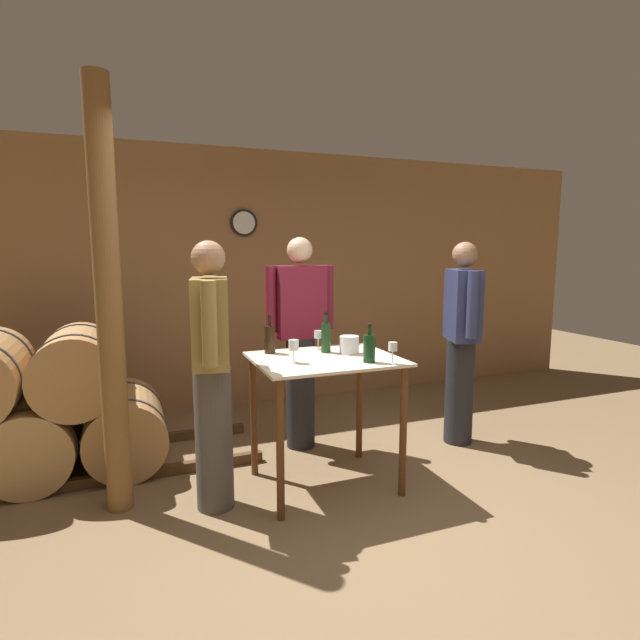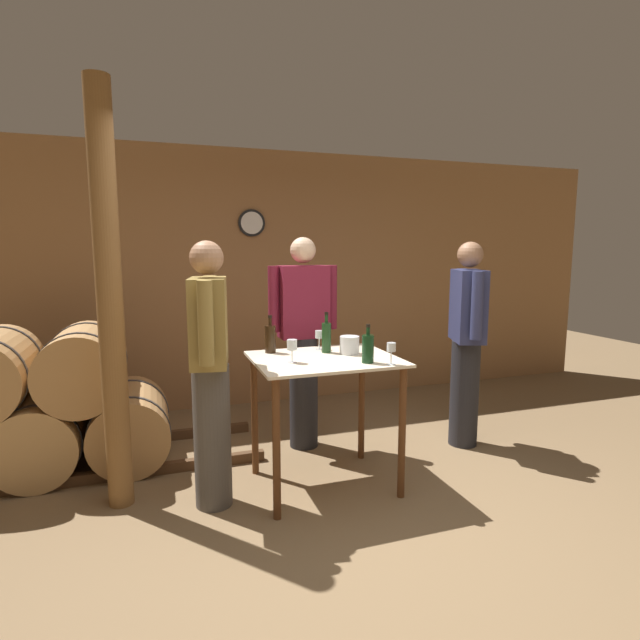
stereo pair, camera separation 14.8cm
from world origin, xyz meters
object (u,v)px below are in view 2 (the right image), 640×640
(wine_bottle_center, at_px, (368,348))
(person_visitor_with_scarf, at_px, (467,339))
(wine_glass_near_center, at_px, (319,336))
(wine_bottle_far_left, at_px, (270,338))
(wine_bottle_left, at_px, (326,337))
(wooden_post, at_px, (110,302))
(wine_glass_near_left, at_px, (292,346))
(person_host, at_px, (210,369))
(wine_glass_near_right, at_px, (391,348))
(ice_bucket, at_px, (350,345))
(person_visitor_bearded, at_px, (303,338))

(wine_bottle_center, height_order, person_visitor_with_scarf, person_visitor_with_scarf)
(wine_bottle_center, relative_size, wine_glass_near_center, 1.80)
(wine_bottle_far_left, relative_size, wine_bottle_left, 0.93)
(wooden_post, relative_size, wine_bottle_left, 9.12)
(wooden_post, height_order, wine_bottle_far_left, wooden_post)
(wine_bottle_left, height_order, person_visitor_with_scarf, person_visitor_with_scarf)
(wine_bottle_center, distance_m, wine_glass_near_center, 0.54)
(wine_bottle_center, bearing_deg, person_visitor_with_scarf, 25.74)
(wine_glass_near_left, bearing_deg, wine_bottle_left, 35.69)
(wine_bottle_far_left, xyz_separation_m, wine_glass_near_left, (0.06, -0.36, 0.01))
(wine_bottle_center, distance_m, wine_glass_near_left, 0.50)
(wine_bottle_far_left, height_order, person_host, person_host)
(wooden_post, height_order, wine_glass_near_center, wooden_post)
(person_host, bearing_deg, wine_glass_near_right, -15.48)
(wine_glass_near_left, xyz_separation_m, ice_bucket, (0.46, 0.13, -0.05))
(wine_bottle_center, bearing_deg, person_visitor_bearded, 98.86)
(ice_bucket, bearing_deg, wine_glass_near_right, -72.00)
(person_host, bearing_deg, wine_bottle_left, 12.37)
(wine_bottle_center, bearing_deg, wooden_post, 165.25)
(wine_glass_near_left, relative_size, wine_glass_near_right, 1.06)
(wine_bottle_far_left, bearing_deg, wine_bottle_left, -17.90)
(wine_glass_near_center, bearing_deg, ice_bucket, -54.74)
(wooden_post, xyz_separation_m, wine_glass_near_center, (1.42, 0.10, -0.31))
(wine_bottle_center, height_order, wine_glass_near_center, wine_bottle_center)
(wine_bottle_far_left, height_order, person_visitor_bearded, person_visitor_bearded)
(wine_glass_near_center, distance_m, wine_glass_near_right, 0.68)
(wine_bottle_center, bearing_deg, wine_glass_near_right, -39.93)
(wine_bottle_left, xyz_separation_m, wine_glass_near_center, (-0.02, 0.12, -0.01))
(ice_bucket, bearing_deg, person_visitor_with_scarf, 12.64)
(wine_bottle_far_left, relative_size, person_visitor_with_scarf, 0.16)
(person_host, relative_size, person_visitor_with_scarf, 1.00)
(wooden_post, distance_m, person_visitor_bearded, 1.59)
(ice_bucket, bearing_deg, wooden_post, 175.65)
(wine_bottle_left, height_order, person_visitor_bearded, person_visitor_bearded)
(wine_bottle_left, height_order, person_host, person_host)
(wine_bottle_center, xyz_separation_m, wine_glass_near_center, (-0.16, 0.52, 0.01))
(wine_bottle_far_left, xyz_separation_m, wine_bottle_center, (0.54, -0.52, -0.01))
(wine_bottle_far_left, distance_m, wine_bottle_left, 0.41)
(wine_glass_near_center, bearing_deg, wine_glass_near_left, -131.20)
(ice_bucket, distance_m, person_visitor_bearded, 0.69)
(wine_bottle_far_left, xyz_separation_m, wine_glass_near_center, (0.37, -0.00, -0.00))
(wine_bottle_far_left, bearing_deg, person_visitor_bearded, 49.20)
(wine_glass_near_center, relative_size, ice_bucket, 1.03)
(wooden_post, bearing_deg, person_visitor_with_scarf, 2.98)
(wine_glass_near_left, height_order, wine_glass_near_right, wine_glass_near_left)
(wine_bottle_left, xyz_separation_m, person_host, (-0.85, -0.19, -0.13))
(wine_bottle_far_left, relative_size, person_visitor_bearded, 0.16)
(wine_glass_near_center, relative_size, person_visitor_bearded, 0.08)
(wooden_post, height_order, wine_glass_near_left, wooden_post)
(wine_glass_near_left, bearing_deg, wine_bottle_center, -19.32)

